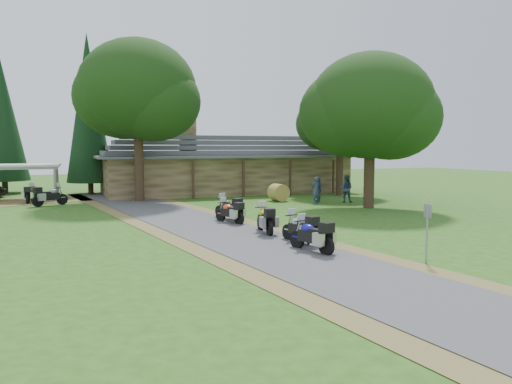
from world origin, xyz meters
name	(u,v)px	position (x,y,z in m)	size (l,w,h in m)	color
ground	(274,251)	(0.00, 0.00, 0.00)	(120.00, 120.00, 0.00)	#2B4E16
driveway	(227,234)	(-0.50, 4.00, 0.00)	(46.00, 46.00, 0.00)	#49494B
lodge	(225,164)	(6.00, 24.00, 2.45)	(21.40, 9.40, 4.90)	brown
carport	(16,182)	(-10.18, 23.43, 1.30)	(5.99, 4.00, 2.60)	silver
motorcycle_row_a	(311,234)	(1.16, -0.71, 0.67)	(1.95, 0.64, 1.34)	#171394
motorcycle_row_b	(300,227)	(1.54, 0.96, 0.66)	(1.92, 0.63, 1.31)	#9D9FA4
motorcycle_row_c	(265,218)	(1.13, 3.60, 0.68)	(1.99, 0.65, 1.36)	#D1C006
motorcycle_row_d	(230,211)	(0.63, 7.01, 0.63)	(1.83, 0.60, 1.25)	#D24E25
motorcycle_row_e	(228,207)	(1.00, 8.29, 0.67)	(1.96, 0.64, 1.34)	black
motorcycle_carport_a	(30,193)	(-9.18, 21.14, 0.66)	(1.92, 0.63, 1.31)	#E2A700
motorcycle_carport_b	(50,195)	(-7.87, 18.61, 0.72)	(2.09, 0.68, 1.43)	slate
person_a	(316,188)	(9.02, 13.39, 1.07)	(0.61, 0.44, 2.13)	#344461
person_b	(346,186)	(11.32, 13.21, 1.12)	(0.64, 0.46, 2.25)	#344461
person_c	(319,188)	(9.67, 14.16, 1.01)	(0.57, 0.41, 2.02)	#344461
hay_bale	(279,192)	(7.26, 15.69, 0.61)	(1.23, 1.23, 1.13)	#AA8A3E
sign_post	(427,234)	(3.81, -3.74, 1.00)	(0.36, 0.06, 1.99)	gray
oak_lodge_left	(138,111)	(-2.00, 19.13, 6.37)	(8.17, 8.17, 12.74)	black
oak_lodge_right	(340,134)	(13.60, 17.85, 4.92)	(6.05, 6.05, 9.84)	black
oak_driveway	(370,126)	(10.87, 9.84, 5.17)	(7.79, 7.79, 10.34)	black
cedar_near	(89,114)	(-4.86, 26.46, 6.53)	(3.73, 3.73, 13.05)	black
cedar_far	(2,125)	(-11.49, 29.76, 5.66)	(4.04, 4.04, 11.31)	black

